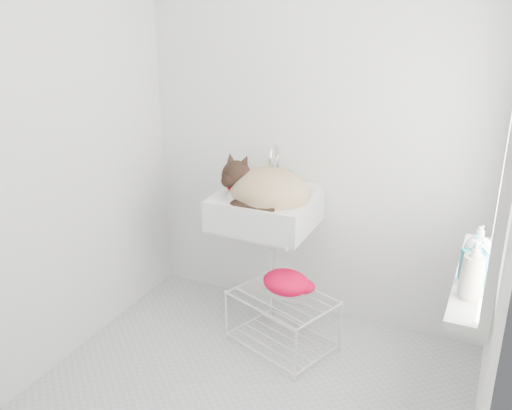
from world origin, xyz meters
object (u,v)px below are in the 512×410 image
at_px(wire_rack, 282,324).
at_px(bottle_a, 469,298).
at_px(bottle_b, 472,283).
at_px(sink, 265,195).
at_px(bottle_c, 476,260).
at_px(cat, 265,190).

height_order(wire_rack, bottle_a, bottle_a).
bearing_deg(bottle_b, sink, 152.75).
bearing_deg(wire_rack, bottle_c, -9.44).
xyz_separation_m(bottle_b, bottle_c, (0.00, 0.24, 0.00)).
bearing_deg(bottle_b, cat, 153.26).
relative_size(bottle_a, bottle_b, 1.03).
relative_size(sink, bottle_c, 3.67).
bearing_deg(sink, wire_rack, -46.47).
bearing_deg(bottle_a, cat, 148.34).
distance_m(cat, bottle_a, 1.42).
bearing_deg(bottle_c, cat, 162.84).
relative_size(cat, bottle_a, 2.66).
bearing_deg(bottle_a, bottle_c, 90.00).
bearing_deg(bottle_b, bottle_c, 90.00).
distance_m(sink, bottle_b, 1.37).
relative_size(bottle_b, bottle_c, 1.31).
bearing_deg(cat, bottle_c, -3.34).
distance_m(cat, bottle_b, 1.35).
height_order(cat, wire_rack, cat).
distance_m(sink, wire_rack, 0.77).
relative_size(sink, bottle_b, 2.80).
distance_m(sink, bottle_a, 1.44).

